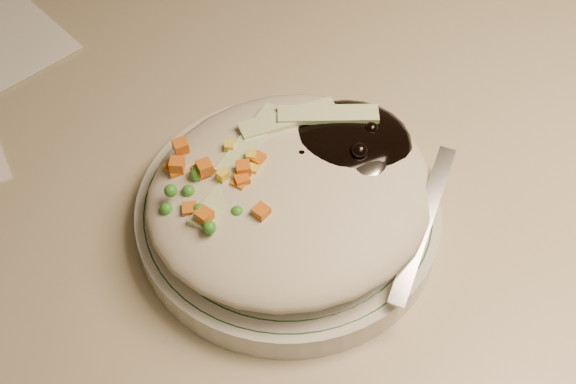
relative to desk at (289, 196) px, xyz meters
name	(u,v)px	position (x,y,z in m)	size (l,w,h in m)	color
desk	(289,196)	(0.00, 0.00, 0.00)	(1.40, 0.70, 0.74)	tan
plate	(288,215)	(-0.08, -0.16, 0.21)	(0.21, 0.21, 0.02)	beige
plate_rim	(288,207)	(-0.08, -0.16, 0.22)	(0.20, 0.20, 0.00)	#144723
meal	(294,185)	(-0.08, -0.16, 0.24)	(0.21, 0.19, 0.05)	#BAAF97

